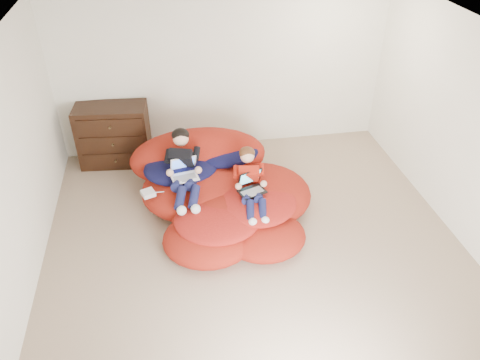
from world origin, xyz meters
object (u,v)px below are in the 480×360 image
object	(u,v)px
younger_boy	(250,180)
laptop_white	(184,171)
beanbag_pile	(218,190)
laptop_black	(251,185)
dresser	(114,135)
older_boy	(183,165)

from	to	relation	value
younger_boy	laptop_white	world-z (taller)	younger_boy
beanbag_pile	younger_boy	world-z (taller)	younger_boy
younger_boy	laptop_black	world-z (taller)	younger_boy
dresser	younger_boy	distance (m)	2.44
younger_boy	laptop_black	distance (m)	0.07
dresser	laptop_white	xyz separation A→B (m)	(0.96, -1.39, 0.15)
dresser	younger_boy	size ratio (longest dim) A/B	1.15
beanbag_pile	dresser	bearing A→B (deg)	135.05
dresser	older_boy	distance (m)	1.65
dresser	laptop_black	world-z (taller)	dresser
beanbag_pile	laptop_black	xyz separation A→B (m)	(0.37, -0.36, 0.28)
beanbag_pile	older_boy	bearing A→B (deg)	172.86
dresser	laptop_black	bearing A→B (deg)	-44.91
younger_boy	dresser	bearing A→B (deg)	136.03
older_boy	younger_boy	distance (m)	0.88
dresser	older_boy	xyz separation A→B (m)	(0.96, -1.33, 0.21)
younger_boy	laptop_black	size ratio (longest dim) A/B	2.39
younger_boy	laptop_white	bearing A→B (deg)	159.37
dresser	older_boy	world-z (taller)	older_boy
beanbag_pile	younger_boy	xyz separation A→B (m)	(0.37, -0.31, 0.32)
laptop_white	younger_boy	bearing A→B (deg)	-20.63
dresser	laptop_black	xyz separation A→B (m)	(1.76, -1.75, 0.09)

